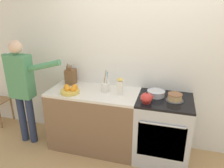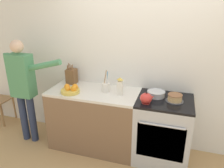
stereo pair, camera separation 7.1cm
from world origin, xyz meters
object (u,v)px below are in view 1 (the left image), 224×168
(tea_kettle, at_px, (147,98))
(person_baker, at_px, (22,85))
(knife_block, at_px, (71,77))
(utensil_crock, at_px, (106,87))
(layer_cake, at_px, (175,97))
(fruit_bowl, at_px, (70,90))
(dining_chair, at_px, (0,96))
(mixing_bowl, at_px, (156,93))
(stove_range, at_px, (162,129))
(milk_carton, at_px, (120,86))

(tea_kettle, distance_m, person_baker, 1.83)
(knife_block, bearing_deg, utensil_crock, -13.75)
(layer_cake, xyz_separation_m, tea_kettle, (-0.34, -0.16, 0.02))
(knife_block, distance_m, fruit_bowl, 0.37)
(tea_kettle, xyz_separation_m, knife_block, (-1.21, 0.35, 0.05))
(utensil_crock, bearing_deg, tea_kettle, -18.47)
(dining_chair, bearing_deg, mixing_bowl, -6.68)
(stove_range, relative_size, layer_cake, 4.08)
(knife_block, xyz_separation_m, fruit_bowl, (0.15, -0.33, -0.08))
(knife_block, bearing_deg, layer_cake, -7.06)
(milk_carton, bearing_deg, knife_block, 166.65)
(utensil_crock, bearing_deg, person_baker, -169.97)
(mixing_bowl, height_order, fruit_bowl, fruit_bowl)
(stove_range, bearing_deg, layer_cake, -3.28)
(stove_range, distance_m, fruit_bowl, 1.39)
(layer_cake, height_order, tea_kettle, tea_kettle)
(knife_block, relative_size, milk_carton, 1.29)
(layer_cake, bearing_deg, tea_kettle, -155.24)
(utensil_crock, relative_size, milk_carton, 1.24)
(tea_kettle, height_order, fruit_bowl, tea_kettle)
(fruit_bowl, distance_m, dining_chair, 1.74)
(person_baker, distance_m, dining_chair, 1.08)
(tea_kettle, height_order, dining_chair, tea_kettle)
(mixing_bowl, xyz_separation_m, person_baker, (-1.92, -0.25, 0.01))
(stove_range, relative_size, mixing_bowl, 3.78)
(tea_kettle, bearing_deg, stove_range, 36.00)
(milk_carton, distance_m, dining_chair, 2.39)
(knife_block, xyz_separation_m, dining_chair, (-1.49, 0.06, -0.53))
(layer_cake, height_order, mixing_bowl, layer_cake)
(knife_block, height_order, utensil_crock, knife_block)
(fruit_bowl, bearing_deg, knife_block, 113.97)
(tea_kettle, distance_m, utensil_crock, 0.64)
(layer_cake, bearing_deg, dining_chair, 175.21)
(milk_carton, bearing_deg, dining_chair, 173.63)
(utensil_crock, bearing_deg, stove_range, -2.55)
(milk_carton, bearing_deg, tea_kettle, -21.85)
(layer_cake, bearing_deg, stove_range, 176.72)
(person_baker, xyz_separation_m, dining_chair, (-0.88, 0.43, -0.47))
(fruit_bowl, bearing_deg, dining_chair, 166.54)
(knife_block, height_order, fruit_bowl, knife_block)
(utensil_crock, bearing_deg, milk_carton, -12.25)
(tea_kettle, height_order, mixing_bowl, tea_kettle)
(tea_kettle, xyz_separation_m, fruit_bowl, (-1.07, 0.02, -0.02))
(mixing_bowl, relative_size, person_baker, 0.15)
(stove_range, height_order, layer_cake, layer_cake)
(tea_kettle, relative_size, mixing_bowl, 0.78)
(knife_block, relative_size, fruit_bowl, 1.23)
(milk_carton, relative_size, person_baker, 0.15)
(tea_kettle, distance_m, knife_block, 1.26)
(stove_range, xyz_separation_m, person_baker, (-2.05, -0.18, 0.51))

